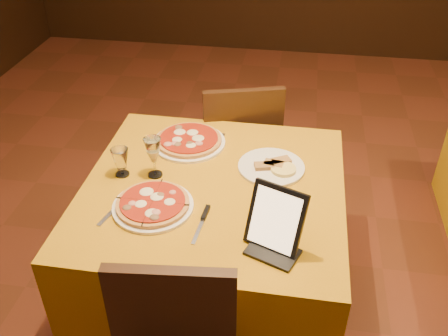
# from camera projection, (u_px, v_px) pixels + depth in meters

# --- Properties ---
(floor) EXTENTS (6.00, 7.00, 0.01)m
(floor) POSITION_uv_depth(u_px,v_px,m) (312.00, 325.00, 2.44)
(floor) COLOR #5E2D19
(floor) RESTS_ON ground
(main_table) EXTENTS (1.10, 1.10, 0.75)m
(main_table) POSITION_uv_depth(u_px,v_px,m) (214.00, 249.00, 2.33)
(main_table) COLOR #BA7F0B
(main_table) RESTS_ON floor
(chair_main_far) EXTENTS (0.45, 0.45, 0.91)m
(chair_main_far) POSITION_uv_depth(u_px,v_px,m) (237.00, 146.00, 2.92)
(chair_main_far) COLOR black
(chair_main_far) RESTS_ON floor
(pizza_near) EXTENTS (0.32, 0.32, 0.03)m
(pizza_near) POSITION_uv_depth(u_px,v_px,m) (153.00, 205.00, 1.98)
(pizza_near) COLOR white
(pizza_near) RESTS_ON main_table
(pizza_far) EXTENTS (0.35, 0.35, 0.03)m
(pizza_far) POSITION_uv_depth(u_px,v_px,m) (189.00, 141.00, 2.38)
(pizza_far) COLOR white
(pizza_far) RESTS_ON main_table
(cutlet_dish) EXTENTS (0.30, 0.30, 0.03)m
(cutlet_dish) POSITION_uv_depth(u_px,v_px,m) (271.00, 166.00, 2.21)
(cutlet_dish) COLOR white
(cutlet_dish) RESTS_ON main_table
(wine_glass) EXTENTS (0.11, 0.11, 0.19)m
(wine_glass) POSITION_uv_depth(u_px,v_px,m) (154.00, 157.00, 2.12)
(wine_glass) COLOR #E9E084
(wine_glass) RESTS_ON main_table
(water_glass) EXTENTS (0.07, 0.07, 0.13)m
(water_glass) POSITION_uv_depth(u_px,v_px,m) (121.00, 162.00, 2.14)
(water_glass) COLOR silver
(water_glass) RESTS_ON main_table
(tablet) EXTENTS (0.23, 0.17, 0.24)m
(tablet) POSITION_uv_depth(u_px,v_px,m) (276.00, 219.00, 1.76)
(tablet) COLOR black
(tablet) RESTS_ON main_table
(knife) EXTENTS (0.03, 0.19, 0.01)m
(knife) POSITION_uv_depth(u_px,v_px,m) (200.00, 228.00, 1.89)
(knife) COLOR silver
(knife) RESTS_ON main_table
(fork_near) EXTENTS (0.06, 0.16, 0.01)m
(fork_near) POSITION_uv_depth(u_px,v_px,m) (110.00, 214.00, 1.96)
(fork_near) COLOR #A3A2A9
(fork_near) RESTS_ON main_table
(fork_far) EXTENTS (0.03, 0.17, 0.01)m
(fork_far) POSITION_uv_depth(u_px,v_px,m) (219.00, 143.00, 2.39)
(fork_far) COLOR silver
(fork_far) RESTS_ON main_table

